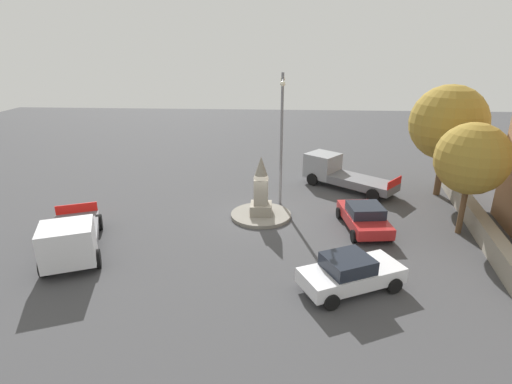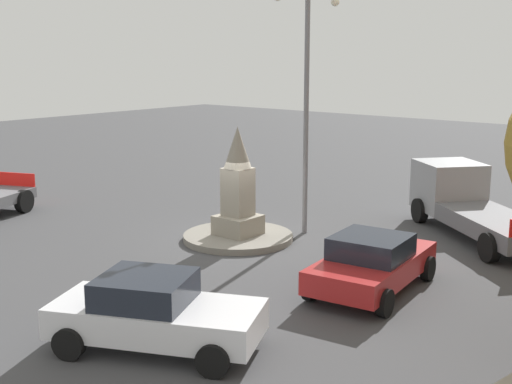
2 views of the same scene
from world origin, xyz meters
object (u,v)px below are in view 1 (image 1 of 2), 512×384
Objects in this scene: streetlamp at (282,128)px; car_red_passing at (364,217)px; truck_grey_far_side at (339,173)px; monument at (261,189)px; truck_white_approaching at (71,239)px; tree_near_wall at (472,159)px; tree_mid_cluster at (448,123)px; car_white_waiting at (350,273)px.

streetlamp reaches higher than car_red_passing.
monument is at bearing 137.27° from truck_grey_far_side.
truck_white_approaching is (-5.33, 8.34, -0.66)m from monument.
monument is 9.92m from truck_white_approaching.
tree_near_wall reaches higher than car_red_passing.
monument is 0.56× the size of truck_white_approaching.
monument is at bearing 152.16° from streetlamp.
tree_near_wall is at bearing 170.85° from tree_mid_cluster.
monument reaches higher than truck_white_approaching.
monument is at bearing 110.93° from tree_mid_cluster.
tree_near_wall reaches higher than monument.
truck_grey_far_side is (12.49, -1.18, 0.23)m from car_white_waiting.
tree_near_wall is (-1.42, -10.42, 2.32)m from monument.
car_red_passing is (-3.36, -4.44, -4.02)m from streetlamp.
truck_grey_far_side is (5.51, -5.09, -0.69)m from monument.
truck_white_approaching is (1.64, 12.26, 0.26)m from car_white_waiting.
truck_white_approaching reaches higher than car_white_waiting.
truck_white_approaching is 0.86× the size of tree_mid_cluster.
car_white_waiting is at bearing 164.16° from car_red_passing.
car_red_passing is at bearing -15.84° from car_white_waiting.
streetlamp is (2.05, -1.08, 3.06)m from monument.
monument is 3.84m from streetlamp.
car_red_passing is 6.85m from truck_grey_far_side.
monument is 12.52m from tree_mid_cluster.
car_red_passing is 14.43m from truck_white_approaching.
monument is at bearing 76.57° from car_red_passing.
truck_white_approaching is at bearing 128.92° from truck_grey_far_side.
tree_mid_cluster is (4.34, -11.34, 3.03)m from monument.
car_white_waiting is 0.73× the size of truck_grey_far_side.
streetlamp is at bearing 69.64° from tree_near_wall.
tree_mid_cluster reaches higher than truck_white_approaching.
streetlamp reaches higher than monument.
tree_mid_cluster reaches higher than truck_grey_far_side.
streetlamp reaches higher than tree_mid_cluster.
tree_mid_cluster is (9.67, -19.69, 3.69)m from truck_white_approaching.
streetlamp reaches higher than truck_white_approaching.
truck_white_approaching is 1.05× the size of tree_near_wall.
car_red_passing is at bearing -73.84° from truck_white_approaching.
tree_mid_cluster is at bearing -9.15° from tree_near_wall.
tree_near_wall reaches higher than truck_white_approaching.
car_red_passing is 0.72× the size of truck_white_approaching.
monument reaches higher than car_white_waiting.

